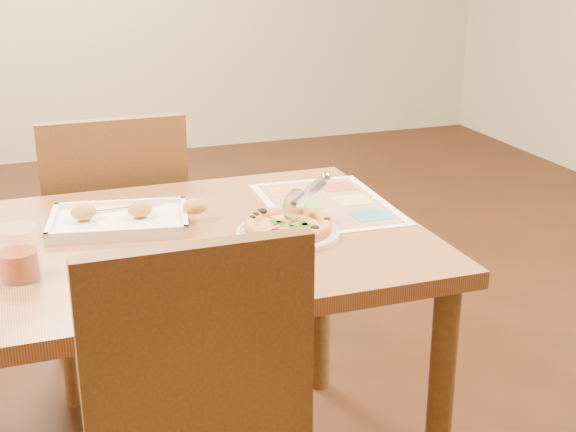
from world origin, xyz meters
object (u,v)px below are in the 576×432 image
object	(u,v)px
chair_far	(115,220)
pizza	(288,226)
menu	(327,203)
pizza_cutter	(305,196)
dining_table	(149,274)
plate	(288,233)
appetizer_tray	(123,220)
glass_tumbler	(18,257)

from	to	relation	value
chair_far	pizza	xyz separation A→B (m)	(0.32, -0.68, 0.18)
pizza	menu	xyz separation A→B (m)	(0.17, 0.18, -0.02)
pizza	pizza_cutter	size ratio (longest dim) A/B	1.46
dining_table	pizza_cutter	distance (m)	0.41
plate	pizza	bearing A→B (deg)	65.37
dining_table	plate	world-z (taller)	plate
chair_far	menu	size ratio (longest dim) A/B	1.07
dining_table	menu	world-z (taller)	menu
appetizer_tray	glass_tumbler	distance (m)	0.35
dining_table	pizza_cutter	size ratio (longest dim) A/B	9.01
appetizer_tray	pizza_cutter	bearing A→B (deg)	-21.77
pizza	appetizer_tray	xyz separation A→B (m)	(-0.36, 0.20, -0.01)
menu	glass_tumbler	bearing A→B (deg)	-163.49
pizza_cutter	menu	bearing A→B (deg)	23.32
chair_far	plate	size ratio (longest dim) A/B	1.93
pizza	pizza_cutter	distance (m)	0.09
chair_far	glass_tumbler	size ratio (longest dim) A/B	4.20
plate	appetizer_tray	bearing A→B (deg)	150.41
plate	appetizer_tray	size ratio (longest dim) A/B	0.62
glass_tumbler	menu	size ratio (longest dim) A/B	0.26
pizza_cutter	menu	size ratio (longest dim) A/B	0.33
pizza_cutter	glass_tumbler	xyz separation A→B (m)	(-0.66, -0.08, -0.03)
pizza	pizza_cutter	xyz separation A→B (m)	(0.06, 0.03, 0.06)
pizza	dining_table	bearing A→B (deg)	165.86
dining_table	pizza_cutter	bearing A→B (deg)	-7.03
pizza_cutter	appetizer_tray	size ratio (longest dim) A/B	0.36
plate	appetizer_tray	xyz separation A→B (m)	(-0.35, 0.20, 0.01)
pizza	pizza_cutter	bearing A→B (deg)	31.82
plate	pizza_cutter	size ratio (longest dim) A/B	1.69
plate	menu	size ratio (longest dim) A/B	0.56
chair_far	glass_tumbler	xyz separation A→B (m)	(-0.29, -0.73, 0.20)
dining_table	appetizer_tray	size ratio (longest dim) A/B	3.29
dining_table	pizza_cutter	xyz separation A→B (m)	(0.38, -0.05, 0.17)
glass_tumbler	pizza	bearing A→B (deg)	4.58
dining_table	chair_far	xyz separation A→B (m)	(-0.00, 0.60, -0.07)
pizza_cutter	glass_tumbler	world-z (taller)	pizza_cutter
plate	pizza_cutter	distance (m)	0.10
plate	pizza	distance (m)	0.02
plate	pizza	xyz separation A→B (m)	(0.00, 0.00, 0.02)
plate	menu	bearing A→B (deg)	46.63
glass_tumbler	pizza_cutter	bearing A→B (deg)	7.15
plate	dining_table	bearing A→B (deg)	165.34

